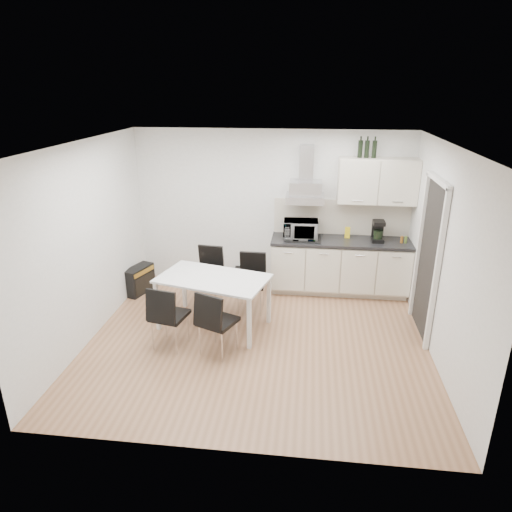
% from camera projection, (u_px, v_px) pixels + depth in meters
% --- Properties ---
extents(ground, '(4.50, 4.50, 0.00)m').
position_uv_depth(ground, '(257.00, 341.00, 6.16)').
color(ground, '#A37553').
rests_on(ground, ground).
extents(wall_back, '(4.50, 0.10, 2.60)m').
position_uv_depth(wall_back, '(271.00, 210.00, 7.56)').
color(wall_back, white).
rests_on(wall_back, ground).
extents(wall_front, '(4.50, 0.10, 2.60)m').
position_uv_depth(wall_front, '(230.00, 331.00, 3.85)').
color(wall_front, white).
rests_on(wall_front, ground).
extents(wall_left, '(0.10, 4.00, 2.60)m').
position_uv_depth(wall_left, '(87.00, 243.00, 5.95)').
color(wall_left, white).
rests_on(wall_left, ground).
extents(wall_right, '(0.10, 4.00, 2.60)m').
position_uv_depth(wall_right, '(444.00, 258.00, 5.45)').
color(wall_right, white).
rests_on(wall_right, ground).
extents(ceiling, '(4.50, 4.50, 0.00)m').
position_uv_depth(ceiling, '(258.00, 144.00, 5.24)').
color(ceiling, white).
rests_on(ceiling, wall_back).
extents(doorway, '(0.08, 1.04, 2.10)m').
position_uv_depth(doorway, '(427.00, 261.00, 6.06)').
color(doorway, white).
rests_on(doorway, ground).
extents(kitchenette, '(2.22, 0.64, 2.52)m').
position_uv_depth(kitchenette, '(343.00, 244.00, 7.35)').
color(kitchenette, beige).
rests_on(kitchenette, ground).
extents(dining_table, '(1.65, 1.19, 0.75)m').
position_uv_depth(dining_table, '(213.00, 282.00, 6.31)').
color(dining_table, white).
rests_on(dining_table, ground).
extents(chair_far_left, '(0.49, 0.55, 0.88)m').
position_uv_depth(chair_far_left, '(208.00, 276.00, 7.13)').
color(chair_far_left, black).
rests_on(chair_far_left, ground).
extents(chair_far_right, '(0.45, 0.51, 0.88)m').
position_uv_depth(chair_far_right, '(251.00, 283.00, 6.86)').
color(chair_far_right, black).
rests_on(chair_far_right, ground).
extents(chair_near_left, '(0.53, 0.58, 0.88)m').
position_uv_depth(chair_near_left, '(170.00, 316.00, 5.89)').
color(chair_near_left, black).
rests_on(chair_near_left, ground).
extents(chair_near_right, '(0.60, 0.63, 0.88)m').
position_uv_depth(chair_near_right, '(218.00, 322.00, 5.75)').
color(chair_near_right, black).
rests_on(chair_near_right, ground).
extents(guitar_amp, '(0.40, 0.59, 0.45)m').
position_uv_depth(guitar_amp, '(139.00, 280.00, 7.52)').
color(guitar_amp, black).
rests_on(guitar_amp, ground).
extents(floor_speaker, '(0.17, 0.15, 0.28)m').
position_uv_depth(floor_speaker, '(240.00, 275.00, 7.94)').
color(floor_speaker, black).
rests_on(floor_speaker, ground).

